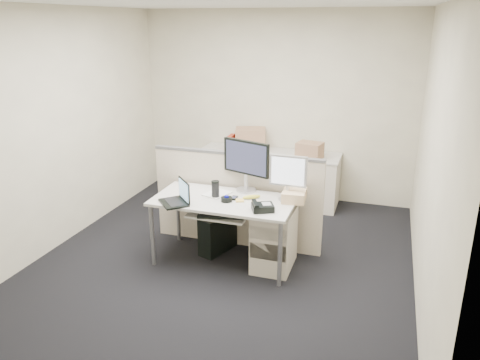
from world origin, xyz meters
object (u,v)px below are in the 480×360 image
(desk, at_px, (224,205))
(desk_phone, at_px, (263,208))
(monitor_main, at_px, (246,166))
(laptop, at_px, (173,193))

(desk, distance_m, desk_phone, 0.52)
(desk, height_order, desk_phone, desk_phone)
(monitor_main, distance_m, laptop, 0.87)
(monitor_main, bearing_deg, laptop, -116.41)
(desk, xyz_separation_m, laptop, (-0.45, -0.28, 0.19))
(laptop, relative_size, desk_phone, 1.53)
(desk, bearing_deg, monitor_main, 64.89)
(monitor_main, xyz_separation_m, desk_phone, (0.33, -0.50, -0.26))
(monitor_main, height_order, laptop, monitor_main)
(desk, bearing_deg, laptop, -148.18)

